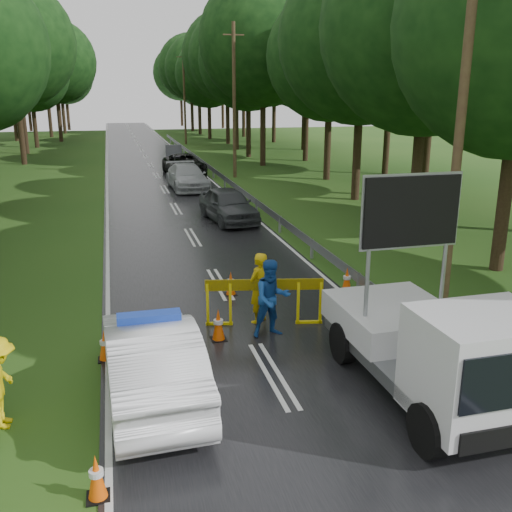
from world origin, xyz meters
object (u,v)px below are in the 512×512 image
object	(u,v)px
officer	(259,288)
queue_car_third	(184,165)
work_truck	(438,347)
barrier	(264,291)
queue_car_second	(187,177)
police_sedan	(151,359)
queue_car_first	(228,205)
civilian	(272,298)
queue_car_fourth	(174,153)

from	to	relation	value
officer	queue_car_third	distance (m)	27.08
work_truck	barrier	bearing A→B (deg)	115.94
queue_car_second	queue_car_third	bearing A→B (deg)	81.68
police_sedan	queue_car_first	bearing A→B (deg)	-109.42
barrier	civilian	xyz separation A→B (m)	(0.01, -0.67, 0.03)
civilian	barrier	bearing A→B (deg)	85.85
queue_car_fourth	civilian	bearing A→B (deg)	-88.33
barrier	queue_car_first	distance (m)	12.06
queue_car_first	queue_car_fourth	size ratio (longest dim) A/B	1.15
officer	queue_car_first	world-z (taller)	officer
queue_car_third	queue_car_fourth	size ratio (longest dim) A/B	1.35
police_sedan	queue_car_third	distance (m)	30.46
work_truck	queue_car_second	xyz separation A→B (m)	(-1.34, 25.61, -0.38)
work_truck	civilian	xyz separation A→B (m)	(-2.19, 3.70, -0.17)
officer	queue_car_fourth	world-z (taller)	officer
police_sedan	officer	xyz separation A→B (m)	(2.92, 3.10, 0.13)
work_truck	queue_car_fourth	size ratio (longest dim) A/B	1.34
officer	civilian	distance (m)	0.89
queue_car_third	police_sedan	bearing A→B (deg)	-102.51
civilian	queue_car_first	distance (m)	12.73
police_sedan	civilian	size ratio (longest dim) A/B	2.53
queue_car_fourth	work_truck	bearing A→B (deg)	-85.01
civilian	queue_car_second	xyz separation A→B (m)	(0.85, 21.91, -0.22)
police_sedan	queue_car_fourth	world-z (taller)	police_sedan
officer	queue_car_first	size ratio (longest dim) A/B	0.41
work_truck	queue_car_first	xyz separation A→B (m)	(-0.70, 16.33, -0.36)
police_sedan	queue_car_fourth	distance (m)	39.39
queue_car_fourth	queue_car_first	bearing A→B (deg)	-86.17
officer	queue_car_second	bearing A→B (deg)	-131.40
queue_car_first	queue_car_fourth	world-z (taller)	queue_car_first
civilian	queue_car_fourth	distance (m)	36.94
barrier	queue_car_first	world-z (taller)	queue_car_first
officer	queue_car_fourth	distance (m)	36.05
queue_car_third	queue_car_fourth	world-z (taller)	queue_car_third
barrier	civilian	world-z (taller)	civilian
police_sedan	work_truck	size ratio (longest dim) A/B	0.93
barrier	queue_car_fourth	bearing A→B (deg)	98.91
officer	queue_car_fourth	xyz separation A→B (m)	(1.78, 36.01, -0.28)
work_truck	barrier	size ratio (longest dim) A/B	1.80
barrier	civilian	distance (m)	0.67
officer	queue_car_third	size ratio (longest dim) A/B	0.35
queue_car_first	queue_car_third	size ratio (longest dim) A/B	0.85
queue_car_second	queue_car_fourth	distance (m)	15.01
officer	queue_car_third	world-z (taller)	officer
work_truck	officer	xyz separation A→B (m)	(-2.29, 4.58, -0.20)
queue_car_first	queue_car_third	xyz separation A→B (m)	(-0.05, 15.29, -0.03)
officer	work_truck	bearing A→B (deg)	77.70
work_truck	queue_car_fourth	bearing A→B (deg)	89.92
officer	queue_car_first	bearing A→B (deg)	-136.52
barrier	work_truck	bearing A→B (deg)	-51.68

